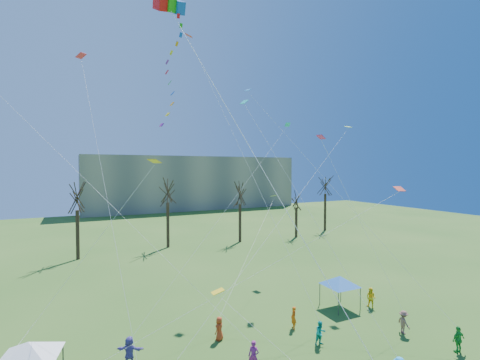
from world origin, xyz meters
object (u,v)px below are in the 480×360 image
distant_building (193,183)px  canopy_tent_blue (340,281)px  big_box_kite (177,71)px  canopy_tent_white (28,350)px

distant_building → canopy_tent_blue: (-11.50, -72.43, -5.25)m
big_box_kite → canopy_tent_white: big_box_kite is taller
distant_building → canopy_tent_white: bearing=-114.4°
distant_building → canopy_tent_blue: size_ratio=16.93×
distant_building → canopy_tent_white: 81.21m
distant_building → big_box_kite: big_box_kite is taller
distant_building → canopy_tent_blue: distant_building is taller
canopy_tent_blue → canopy_tent_white: bearing=-176.3°
canopy_tent_white → canopy_tent_blue: size_ratio=1.07×
distant_building → big_box_kite: (-26.12, -75.24, 9.46)m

